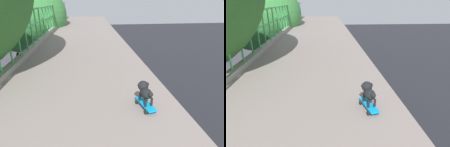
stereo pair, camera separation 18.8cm
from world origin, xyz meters
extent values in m
cylinder|color=green|center=(-0.25, 5.23, 6.66)|extent=(0.04, 0.04, 1.12)
cylinder|color=green|center=(-0.25, 5.88, 6.66)|extent=(0.04, 0.04, 1.12)
cylinder|color=green|center=(-0.25, 6.54, 6.66)|extent=(0.04, 0.04, 1.12)
cylinder|color=green|center=(-0.25, 7.19, 6.66)|extent=(0.04, 0.04, 1.12)
cylinder|color=green|center=(-0.25, 7.84, 6.66)|extent=(0.04, 0.04, 1.12)
cylinder|color=green|center=(-0.25, 8.50, 6.66)|extent=(0.04, 0.04, 1.12)
cylinder|color=green|center=(-0.25, 9.15, 6.66)|extent=(0.04, 0.04, 1.12)
cylinder|color=green|center=(-0.25, 9.80, 6.66)|extent=(0.04, 0.04, 1.12)
cylinder|color=green|center=(-0.25, 10.46, 6.66)|extent=(0.04, 0.04, 1.12)
cylinder|color=green|center=(-0.25, 11.11, 6.66)|extent=(0.04, 0.04, 1.12)
cylinder|color=green|center=(-0.25, 11.76, 6.66)|extent=(0.04, 0.04, 1.12)
cylinder|color=green|center=(-0.25, 12.42, 6.66)|extent=(0.04, 0.04, 1.12)
cylinder|color=green|center=(-0.25, 13.07, 6.66)|extent=(0.04, 0.04, 1.12)
cylinder|color=green|center=(-0.25, 13.73, 6.66)|extent=(0.04, 0.04, 1.12)
cylinder|color=green|center=(-0.25, 14.38, 6.66)|extent=(0.04, 0.04, 1.12)
cylinder|color=green|center=(-0.25, 15.03, 6.66)|extent=(0.04, 0.04, 1.12)
cylinder|color=green|center=(-0.25, 15.69, 6.66)|extent=(0.04, 0.04, 1.12)
cylinder|color=green|center=(-0.25, 16.34, 6.66)|extent=(0.04, 0.04, 1.12)
cylinder|color=green|center=(-0.25, 16.99, 6.66)|extent=(0.04, 0.04, 1.12)
cylinder|color=green|center=(-0.25, 17.65, 6.66)|extent=(0.04, 0.04, 1.12)
cylinder|color=black|center=(-7.86, 25.99, 0.48)|extent=(0.28, 0.96, 0.96)
cylinder|color=black|center=(-10.07, 25.99, 0.48)|extent=(0.28, 0.96, 0.96)
cylinder|color=#4A4320|center=(-2.27, 13.17, 2.58)|extent=(0.48, 0.48, 5.16)
ellipsoid|color=#39833D|center=(-2.27, 13.17, 6.58)|extent=(5.18, 5.18, 4.44)
cube|color=#0D8ED3|center=(2.46, 3.01, 6.05)|extent=(0.23, 0.50, 0.02)
cylinder|color=black|center=(2.51, 3.18, 6.00)|extent=(0.04, 0.07, 0.06)
cylinder|color=black|center=(2.36, 3.15, 6.00)|extent=(0.04, 0.07, 0.06)
cylinder|color=black|center=(2.57, 2.87, 6.00)|extent=(0.04, 0.07, 0.06)
cylinder|color=black|center=(2.42, 2.84, 6.00)|extent=(0.04, 0.07, 0.06)
cylinder|color=black|center=(2.49, 3.12, 6.12)|extent=(0.04, 0.04, 0.12)
cylinder|color=black|center=(2.40, 3.10, 6.12)|extent=(0.04, 0.04, 0.12)
cylinder|color=black|center=(2.53, 2.93, 6.12)|extent=(0.04, 0.04, 0.12)
cylinder|color=black|center=(2.43, 2.91, 6.12)|extent=(0.04, 0.04, 0.12)
ellipsoid|color=black|center=(2.46, 3.02, 6.23)|extent=(0.21, 0.28, 0.15)
sphere|color=black|center=(2.44, 3.12, 6.30)|extent=(0.16, 0.16, 0.16)
ellipsoid|color=#260F2B|center=(2.43, 3.19, 6.29)|extent=(0.07, 0.08, 0.05)
sphere|color=black|center=(2.50, 3.13, 6.32)|extent=(0.07, 0.07, 0.07)
sphere|color=black|center=(2.38, 3.11, 6.32)|extent=(0.07, 0.07, 0.07)
sphere|color=black|center=(2.49, 2.89, 6.27)|extent=(0.08, 0.08, 0.08)
camera|label=1|loc=(1.63, 0.53, 7.57)|focal=30.38mm
camera|label=2|loc=(1.82, 0.51, 7.57)|focal=30.38mm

